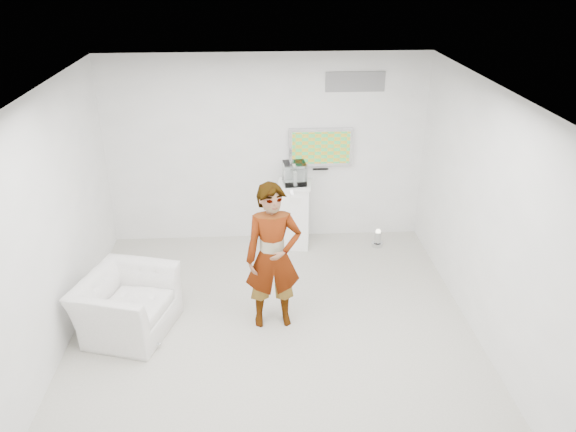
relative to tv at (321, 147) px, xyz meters
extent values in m
cube|color=#B9B6AA|center=(-0.85, -2.45, -1.55)|extent=(5.00, 5.00, 0.01)
cube|color=#303032|center=(-0.85, -2.45, 1.45)|extent=(5.00, 5.00, 0.01)
cube|color=silver|center=(-0.85, 0.05, -0.05)|extent=(5.00, 0.01, 3.00)
cube|color=silver|center=(-0.85, -4.95, -0.05)|extent=(5.00, 0.01, 3.00)
cube|color=silver|center=(-3.35, -2.45, -0.05)|extent=(0.01, 5.00, 3.00)
cube|color=silver|center=(1.65, -2.45, -0.05)|extent=(0.01, 5.00, 3.00)
cube|color=silver|center=(0.00, 0.00, 0.00)|extent=(1.00, 0.08, 0.60)
cube|color=slate|center=(0.50, 0.04, 1.00)|extent=(0.90, 0.02, 0.30)
imported|color=white|center=(-0.84, -2.38, -0.60)|extent=(0.73, 0.51, 1.89)
imported|color=white|center=(-2.66, -2.44, -1.18)|extent=(1.29, 1.38, 0.74)
cube|color=white|center=(-0.43, -0.29, -1.02)|extent=(0.58, 0.58, 1.06)
cylinder|color=silver|center=(0.91, -0.43, -1.41)|extent=(0.23, 0.23, 0.28)
cube|color=white|center=(-0.43, -0.29, -0.32)|extent=(0.37, 0.37, 0.34)
cube|color=white|center=(-0.43, -0.29, -0.38)|extent=(0.06, 0.16, 0.21)
cube|color=white|center=(-0.60, -2.21, 0.15)|extent=(0.04, 0.15, 0.04)
camera|label=1|loc=(-1.02, -8.34, 2.75)|focal=35.00mm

